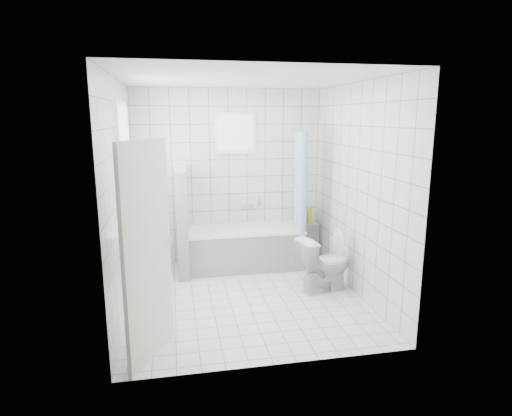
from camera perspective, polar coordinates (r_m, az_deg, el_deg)
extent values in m
plane|color=white|center=(5.40, -1.35, -11.82)|extent=(3.00, 3.00, 0.00)
plane|color=white|center=(4.96, -1.50, 16.85)|extent=(3.00, 3.00, 0.00)
cube|color=white|center=(6.48, -3.64, 4.17)|extent=(2.80, 0.02, 2.60)
cube|color=white|center=(3.58, 2.60, -2.26)|extent=(2.80, 0.02, 2.60)
cube|color=white|center=(4.98, -17.51, 1.26)|extent=(0.02, 3.00, 2.60)
cube|color=white|center=(5.42, 13.33, 2.33)|extent=(0.02, 3.00, 2.60)
cube|color=white|center=(5.23, -16.87, 5.11)|extent=(0.01, 0.90, 1.40)
cube|color=white|center=(6.40, -2.77, 9.92)|extent=(0.50, 0.01, 0.50)
cube|color=white|center=(5.36, -15.91, -2.74)|extent=(0.18, 1.02, 0.08)
cube|color=silver|center=(3.94, -14.25, -5.82)|extent=(0.39, 0.74, 2.00)
cube|color=white|center=(6.37, -1.54, -5.41)|extent=(1.66, 0.75, 0.55)
cube|color=white|center=(6.29, -1.55, -2.89)|extent=(1.68, 0.77, 0.03)
cube|color=white|center=(6.12, -9.86, -1.71)|extent=(0.15, 0.85, 1.50)
cube|color=white|center=(6.83, 6.49, -4.27)|extent=(0.40, 0.24, 0.55)
imported|color=white|center=(5.57, 9.15, -7.35)|extent=(0.76, 0.53, 0.70)
cylinder|color=silver|center=(6.23, 5.60, 10.29)|extent=(0.02, 0.80, 0.02)
cube|color=silver|center=(6.56, -1.19, 0.30)|extent=(0.18, 0.06, 0.06)
imported|color=silver|center=(5.33, -15.89, -1.37)|extent=(0.16, 0.16, 0.18)
imported|color=#C160AA|center=(5.60, -15.66, -0.54)|extent=(0.12, 0.12, 0.21)
imported|color=#31AFDD|center=(5.16, -16.03, -1.84)|extent=(0.11, 0.11, 0.17)
imported|color=white|center=(5.44, -15.81, -0.50)|extent=(0.16, 0.16, 0.29)
cylinder|color=blue|center=(6.76, 7.14, -1.00)|extent=(0.06, 0.06, 0.24)
cylinder|color=#1AA01C|center=(6.63, 6.25, -1.45)|extent=(0.06, 0.06, 0.19)
cylinder|color=red|center=(6.74, 5.91, -1.02)|extent=(0.06, 0.06, 0.24)
cylinder|color=yellow|center=(6.66, 7.20, -1.06)|extent=(0.06, 0.06, 0.27)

